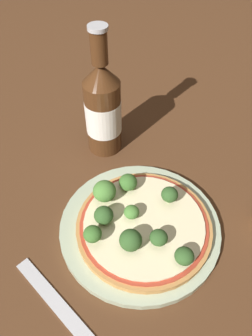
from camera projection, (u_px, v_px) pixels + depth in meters
ground_plane at (131, 226)px, 0.50m from camera, size 3.00×3.00×0.00m
plate at (140, 227)px, 0.50m from camera, size 0.24×0.24×0.01m
pizza at (144, 225)px, 0.48m from camera, size 0.20×0.20×0.01m
broccoli_floret_0 at (131, 240)px, 0.44m from camera, size 0.03×0.03×0.03m
broccoli_floret_1 at (159, 238)px, 0.44m from camera, size 0.03×0.03×0.02m
broccoli_floret_2 at (129, 213)px, 0.48m from camera, size 0.02×0.02×0.02m
broccoli_floret_3 at (185, 255)px, 0.43m from camera, size 0.03×0.03×0.02m
broccoli_floret_4 at (104, 215)px, 0.47m from camera, size 0.03×0.03×0.03m
broccoli_floret_5 at (170, 195)px, 0.49m from camera, size 0.03×0.03×0.03m
broccoli_floret_6 at (93, 234)px, 0.45m from camera, size 0.03×0.03×0.03m
broccoli_floret_7 at (128, 182)px, 0.51m from camera, size 0.03×0.03×0.03m
broccoli_floret_8 at (104, 191)px, 0.49m from camera, size 0.04×0.04×0.04m
beer_bottle at (103, 109)px, 0.56m from camera, size 0.06×0.06×0.23m
fork at (65, 313)px, 0.41m from camera, size 0.02×0.20×0.00m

